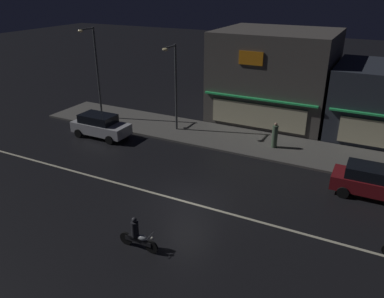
{
  "coord_description": "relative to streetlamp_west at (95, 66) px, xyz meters",
  "views": [
    {
      "loc": [
        7.92,
        -14.97,
        10.48
      ],
      "look_at": [
        -1.97,
        4.4,
        0.9
      ],
      "focal_mm": 35.59,
      "sensor_mm": 36.0,
      "label": 1
    }
  ],
  "objects": [
    {
      "name": "streetlamp_mid",
      "position": [
        6.89,
        0.4,
        -0.46
      ],
      "size": [
        0.44,
        1.64,
        6.36
      ],
      "color": "#47494C",
      "rests_on": "sidewalk_far"
    },
    {
      "name": "lane_divider_stripe",
      "position": [
        12.43,
        -8.18,
        -4.4
      ],
      "size": [
        31.72,
        0.16,
        0.01
      ],
      "primitive_type": "cube",
      "color": "beige",
      "rests_on": "ground"
    },
    {
      "name": "traffic_cone",
      "position": [
        20.63,
        -2.61,
        -4.13
      ],
      "size": [
        0.36,
        0.36,
        0.55
      ],
      "primitive_type": "cone",
      "color": "orange",
      "rests_on": "ground"
    },
    {
      "name": "pedestrian_on_sidewalk",
      "position": [
        14.5,
        0.61,
        -3.45
      ],
      "size": [
        0.39,
        0.39,
        1.76
      ],
      "rotation": [
        0.0,
        0.0,
        0.54
      ],
      "color": "#4C664C",
      "rests_on": "sidewalk_far"
    },
    {
      "name": "sidewalk_far",
      "position": [
        12.43,
        0.83,
        -4.33
      ],
      "size": [
        33.39,
        4.61,
        0.14
      ],
      "primitive_type": "cube",
      "color": "#5B5954",
      "rests_on": "ground"
    },
    {
      "name": "motorcycle_following",
      "position": [
        12.27,
        -12.41,
        -3.77
      ],
      "size": [
        1.9,
        0.6,
        1.52
      ],
      "rotation": [
        0.0,
        0.0,
        3.17
      ],
      "color": "black",
      "rests_on": "ground"
    },
    {
      "name": "streetlamp_west",
      "position": [
        0.0,
        0.0,
        0.0
      ],
      "size": [
        0.44,
        1.64,
        7.24
      ],
      "color": "#47494C",
      "rests_on": "sidewalk_far"
    },
    {
      "name": "ground_plane",
      "position": [
        12.43,
        -8.18,
        -4.4
      ],
      "size": [
        140.0,
        140.0,
        0.0
      ],
      "primitive_type": "plane",
      "color": "black"
    },
    {
      "name": "storefront_left_block",
      "position": [
        12.43,
        7.11,
        -0.86
      ],
      "size": [
        9.01,
        8.11,
        7.08
      ],
      "color": "#56514C",
      "rests_on": "ground"
    },
    {
      "name": "parked_car_near_kerb",
      "position": [
        20.88,
        -3.13,
        -3.53
      ],
      "size": [
        4.3,
        1.98,
        1.67
      ],
      "color": "maroon",
      "rests_on": "ground"
    },
    {
      "name": "parked_car_trailing",
      "position": [
        2.5,
        -2.94,
        -3.53
      ],
      "size": [
        4.3,
        1.98,
        1.67
      ],
      "color": "silver",
      "rests_on": "ground"
    }
  ]
}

